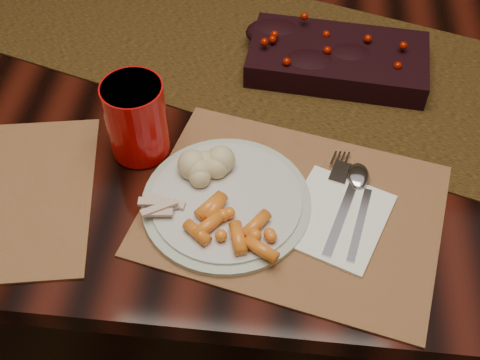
# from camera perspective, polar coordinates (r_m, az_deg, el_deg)

# --- Properties ---
(floor) EXTENTS (5.00, 5.00, 0.00)m
(floor) POSITION_cam_1_polar(r_m,az_deg,el_deg) (1.68, 0.72, -9.75)
(floor) COLOR black
(floor) RESTS_ON ground
(dining_table) EXTENTS (1.80, 1.00, 0.75)m
(dining_table) POSITION_cam_1_polar(r_m,az_deg,el_deg) (1.37, 0.88, -1.95)
(dining_table) COLOR black
(dining_table) RESTS_ON floor
(table_runner) EXTENTS (1.93, 0.94, 0.00)m
(table_runner) POSITION_cam_1_polar(r_m,az_deg,el_deg) (1.16, -0.94, 12.80)
(table_runner) COLOR #4E2B11
(table_runner) RESTS_ON dining_table
(centerpiece) EXTENTS (0.32, 0.19, 0.06)m
(centerpiece) POSITION_cam_1_polar(r_m,az_deg,el_deg) (1.09, 9.28, 11.53)
(centerpiece) COLOR black
(centerpiece) RESTS_ON table_runner
(placemat_main) EXTENTS (0.48, 0.40, 0.00)m
(placemat_main) POSITION_cam_1_polar(r_m,az_deg,el_deg) (0.89, 5.02, -2.82)
(placemat_main) COLOR brown
(placemat_main) RESTS_ON dining_table
(dinner_plate) EXTENTS (0.26, 0.26, 0.01)m
(dinner_plate) POSITION_cam_1_polar(r_m,az_deg,el_deg) (0.88, -1.30, -2.03)
(dinner_plate) COLOR silver
(dinner_plate) RESTS_ON placemat_main
(baby_carrots) EXTENTS (0.14, 0.13, 0.02)m
(baby_carrots) POSITION_cam_1_polar(r_m,az_deg,el_deg) (0.83, -1.05, -4.68)
(baby_carrots) COLOR orange
(baby_carrots) RESTS_ON dinner_plate
(mashed_potatoes) EXTENTS (0.09, 0.09, 0.04)m
(mashed_potatoes) POSITION_cam_1_polar(r_m,az_deg,el_deg) (0.89, -3.37, 1.64)
(mashed_potatoes) COLOR #C7B77D
(mashed_potatoes) RESTS_ON dinner_plate
(turkey_shreds) EXTENTS (0.07, 0.06, 0.02)m
(turkey_shreds) POSITION_cam_1_polar(r_m,az_deg,el_deg) (0.86, -7.71, -2.51)
(turkey_shreds) COLOR tan
(turkey_shreds) RESTS_ON dinner_plate
(napkin) EXTENTS (0.18, 0.19, 0.01)m
(napkin) POSITION_cam_1_polar(r_m,az_deg,el_deg) (0.88, 9.14, -3.58)
(napkin) COLOR white
(napkin) RESTS_ON placemat_main
(fork) EXTENTS (0.08, 0.18, 0.00)m
(fork) POSITION_cam_1_polar(r_m,az_deg,el_deg) (0.89, 9.49, -2.49)
(fork) COLOR white
(fork) RESTS_ON napkin
(spoon) EXTENTS (0.07, 0.17, 0.00)m
(spoon) POSITION_cam_1_polar(r_m,az_deg,el_deg) (0.89, 11.23, -2.67)
(spoon) COLOR silver
(spoon) RESTS_ON napkin
(red_cup) EXTENTS (0.12, 0.12, 0.13)m
(red_cup) POSITION_cam_1_polar(r_m,az_deg,el_deg) (0.93, -9.78, 5.74)
(red_cup) COLOR #B20908
(red_cup) RESTS_ON placemat_main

